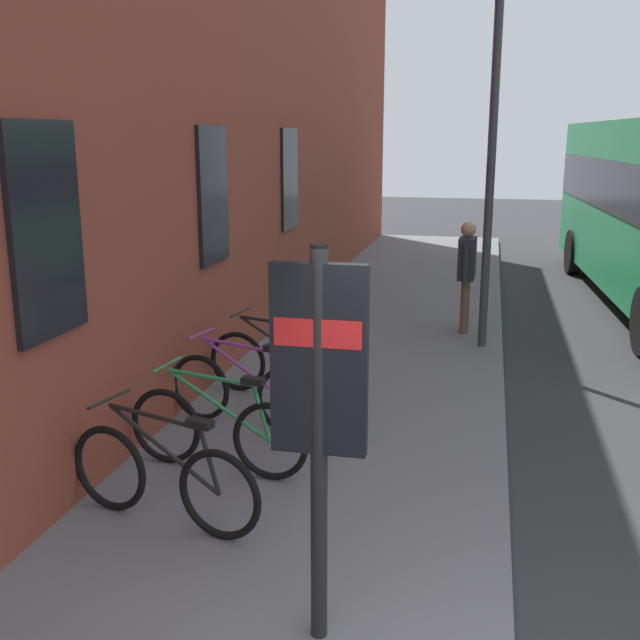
% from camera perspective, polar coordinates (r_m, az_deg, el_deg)
% --- Properties ---
extents(ground, '(60.00, 60.00, 0.00)m').
position_cam_1_polar(ground, '(9.61, 19.66, -5.84)').
color(ground, '#2D2D30').
extents(sidewalk_pavement, '(24.00, 3.50, 0.12)m').
position_cam_1_polar(sidewalk_pavement, '(11.51, 4.84, -1.56)').
color(sidewalk_pavement, slate).
rests_on(sidewalk_pavement, ground).
extents(station_facade, '(22.00, 0.65, 9.06)m').
position_cam_1_polar(station_facade, '(12.59, -3.95, 20.28)').
color(station_facade, brown).
rests_on(station_facade, ground).
extents(bicycle_far_end, '(0.58, 1.74, 0.97)m').
position_cam_1_polar(bicycle_far_end, '(6.11, -11.73, -11.55)').
color(bicycle_far_end, black).
rests_on(bicycle_far_end, sidewalk_pavement).
extents(bicycle_under_window, '(0.48, 1.76, 0.97)m').
position_cam_1_polar(bicycle_under_window, '(6.93, -7.74, -8.25)').
color(bicycle_under_window, black).
rests_on(bicycle_under_window, sidewalk_pavement).
extents(bicycle_end_of_row, '(0.55, 1.74, 0.97)m').
position_cam_1_polar(bicycle_end_of_row, '(7.90, -5.80, -5.40)').
color(bicycle_end_of_row, black).
rests_on(bicycle_end_of_row, sidewalk_pavement).
extents(bicycle_beside_lamp, '(0.48, 1.76, 0.97)m').
position_cam_1_polar(bicycle_beside_lamp, '(8.81, -3.11, -3.30)').
color(bicycle_beside_lamp, black).
rests_on(bicycle_beside_lamp, sidewalk_pavement).
extents(transit_info_sign, '(0.10, 0.55, 2.40)m').
position_cam_1_polar(transit_info_sign, '(4.27, -0.08, -4.99)').
color(transit_info_sign, black).
rests_on(transit_info_sign, sidewalk_pavement).
extents(pedestrian_crossing_street, '(0.65, 0.27, 1.71)m').
position_cam_1_polar(pedestrian_crossing_street, '(11.73, 10.99, 4.04)').
color(pedestrian_crossing_street, brown).
rests_on(pedestrian_crossing_street, sidewalk_pavement).
extents(pedestrian_near_bus, '(0.44, 0.61, 1.76)m').
position_cam_1_polar(pedestrian_near_bus, '(7.52, 0.38, -0.86)').
color(pedestrian_near_bus, '#26262D').
rests_on(pedestrian_near_bus, sidewalk_pavement).
extents(street_lamp, '(0.28, 0.28, 4.96)m').
position_cam_1_polar(street_lamp, '(10.82, 12.86, 13.34)').
color(street_lamp, '#333338').
rests_on(street_lamp, sidewalk_pavement).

